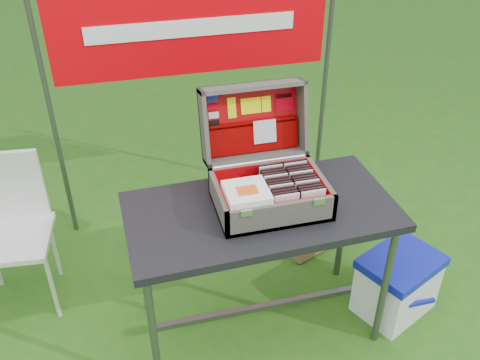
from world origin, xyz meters
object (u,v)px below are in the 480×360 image
object	(u,v)px
cooler	(397,284)
chair	(12,241)
table	(259,270)
cardboard_box	(319,218)
suitcase	(268,157)

from	to	relation	value
cooler	chair	distance (m)	2.07
table	cardboard_box	bearing A→B (deg)	42.42
chair	cardboard_box	bearing A→B (deg)	6.56
suitcase	cardboard_box	bearing A→B (deg)	42.75
suitcase	cardboard_box	world-z (taller)	suitcase
cooler	chair	size ratio (longest dim) A/B	0.48
suitcase	cooler	size ratio (longest dim) A/B	1.26
chair	cooler	bearing A→B (deg)	-10.57
table	suitcase	world-z (taller)	suitcase
suitcase	chair	distance (m)	1.45
chair	cardboard_box	world-z (taller)	chair
chair	cardboard_box	distance (m)	1.76
suitcase	chair	xyz separation A→B (m)	(-1.26, 0.43, -0.58)
table	chair	bearing A→B (deg)	156.16
table	cooler	distance (m)	0.79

